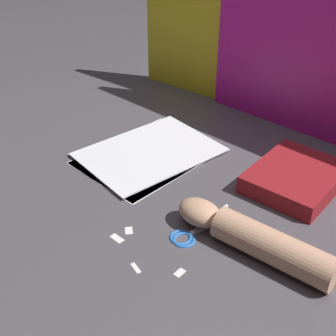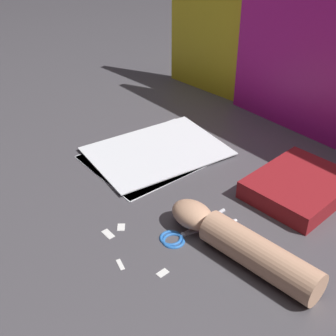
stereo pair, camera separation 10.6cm
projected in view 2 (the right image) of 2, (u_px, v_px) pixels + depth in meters
The scene contains 11 objects.
ground_plane at pixel (172, 185), 1.11m from camera, with size 6.00×6.00×0.00m, color #4C494F.
backdrop_panel_left at pixel (269, 53), 1.34m from camera, with size 0.75×0.14×0.36m.
paper_stack at pixel (156, 153), 1.22m from camera, with size 0.27×0.36×0.01m.
book_closed at pixel (300, 187), 1.06m from camera, with size 0.21×0.25×0.04m.
scissors at pixel (186, 232), 0.96m from camera, with size 0.07×0.18×0.01m.
hand_forearm at pixel (242, 245), 0.88m from camera, with size 0.34×0.11×0.07m.
paper_scrap_near at pixel (163, 273), 0.87m from camera, with size 0.02×0.02×0.00m.
paper_scrap_mid at pixel (121, 227), 0.98m from camera, with size 0.03×0.03×0.00m.
paper_scrap_far at pixel (120, 264), 0.89m from camera, with size 0.03×0.01×0.00m.
paper_scrap_side at pixel (108, 234), 0.96m from camera, with size 0.03×0.02×0.00m.
pen at pixel (153, 141), 1.27m from camera, with size 0.13×0.07×0.01m.
Camera 2 is at (0.72, -0.55, 0.64)m, focal length 50.00 mm.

